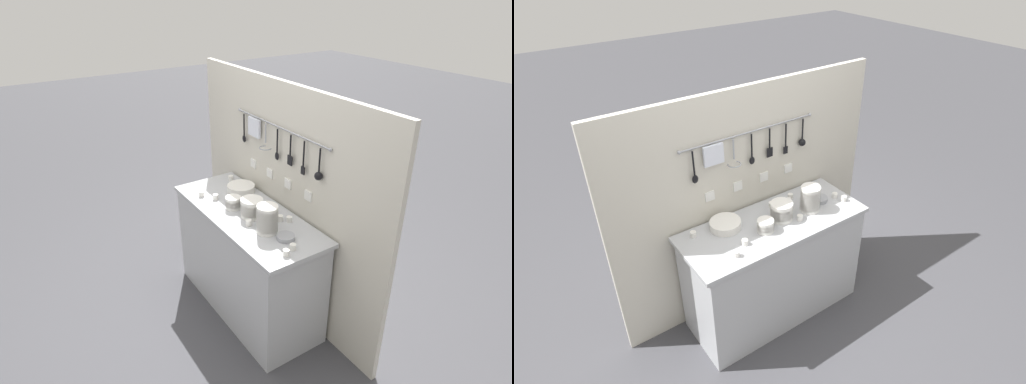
{
  "view_description": "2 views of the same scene",
  "coord_description": "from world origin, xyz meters",
  "views": [
    {
      "loc": [
        2.32,
        -1.44,
        2.39
      ],
      "look_at": [
        0.07,
        0.03,
        1.05
      ],
      "focal_mm": 30.0,
      "sensor_mm": 36.0,
      "label": 1
    },
    {
      "loc": [
        -1.45,
        -1.98,
        2.67
      ],
      "look_at": [
        -0.06,
        -0.04,
        1.16
      ],
      "focal_mm": 30.0,
      "sensor_mm": 36.0,
      "label": 2
    }
  ],
  "objects": [
    {
      "name": "counter",
      "position": [
        0.0,
        0.0,
        0.43
      ],
      "size": [
        1.37,
        0.54,
        0.87
      ],
      "color": "#ADAFB5",
      "rests_on": "ground"
    },
    {
      "name": "cup_edge_far",
      "position": [
        0.17,
        -0.09,
        0.89
      ],
      "size": [
        0.04,
        0.04,
        0.04
      ],
      "color": "silver",
      "rests_on": "counter"
    },
    {
      "name": "cup_beside_plates",
      "position": [
        0.1,
        0.16,
        0.89
      ],
      "size": [
        0.04,
        0.04,
        0.04
      ],
      "color": "silver",
      "rests_on": "counter"
    },
    {
      "name": "cup_centre",
      "position": [
        -0.3,
        -0.09,
        0.89
      ],
      "size": [
        0.04,
        0.04,
        0.04
      ],
      "color": "silver",
      "rests_on": "counter"
    },
    {
      "name": "back_wall",
      "position": [
        -0.0,
        0.31,
        0.89
      ],
      "size": [
        2.17,
        0.11,
        1.78
      ],
      "color": "beige",
      "rests_on": "ground"
    },
    {
      "name": "bowl_stack_short_front",
      "position": [
        -0.11,
        -0.05,
        0.91
      ],
      "size": [
        0.12,
        0.12,
        0.09
      ],
      "color": "silver",
      "rests_on": "counter"
    },
    {
      "name": "cup_back_left",
      "position": [
        0.24,
        0.13,
        0.89
      ],
      "size": [
        0.04,
        0.04,
        0.04
      ],
      "color": "silver",
      "rests_on": "counter"
    },
    {
      "name": "bowl_stack_back_corner",
      "position": [
        0.31,
        -0.03,
        0.96
      ],
      "size": [
        0.14,
        0.14,
        0.2
      ],
      "color": "silver",
      "rests_on": "counter"
    },
    {
      "name": "bowl_stack_tall_left",
      "position": [
        0.07,
        0.0,
        0.93
      ],
      "size": [
        0.16,
        0.16,
        0.13
      ],
      "color": "silver",
      "rests_on": "counter"
    },
    {
      "name": "cup_front_right",
      "position": [
        0.28,
        0.17,
        0.89
      ],
      "size": [
        0.04,
        0.04,
        0.04
      ],
      "color": "silver",
      "rests_on": "counter"
    },
    {
      "name": "cup_by_caddy",
      "position": [
        0.57,
        -0.02,
        0.89
      ],
      "size": [
        0.04,
        0.04,
        0.04
      ],
      "color": "silver",
      "rests_on": "counter"
    },
    {
      "name": "cup_front_left",
      "position": [
        -0.54,
        0.18,
        0.89
      ],
      "size": [
        0.04,
        0.04,
        0.04
      ],
      "color": "silver",
      "rests_on": "counter"
    },
    {
      "name": "cup_back_right",
      "position": [
        0.6,
        -0.09,
        0.89
      ],
      "size": [
        0.04,
        0.04,
        0.04
      ],
      "color": "silver",
      "rests_on": "counter"
    },
    {
      "name": "ground_plane",
      "position": [
        0.0,
        0.0,
        0.0
      ],
      "size": [
        20.0,
        20.0,
        0.0
      ],
      "primitive_type": "plane",
      "color": "#424247"
    },
    {
      "name": "steel_mixing_bowl",
      "position": [
        0.45,
        0.02,
        0.88
      ],
      "size": [
        0.12,
        0.12,
        0.03
      ],
      "color": "#93969E",
      "rests_on": "counter"
    },
    {
      "name": "plate_stack",
      "position": [
        -0.31,
        0.14,
        0.89
      ],
      "size": [
        0.22,
        0.22,
        0.06
      ],
      "color": "silver",
      "rests_on": "counter"
    },
    {
      "name": "cup_edge_near",
      "position": [
        -0.41,
        -0.16,
        0.89
      ],
      "size": [
        0.04,
        0.04,
        0.04
      ],
      "color": "silver",
      "rests_on": "counter"
    }
  ]
}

